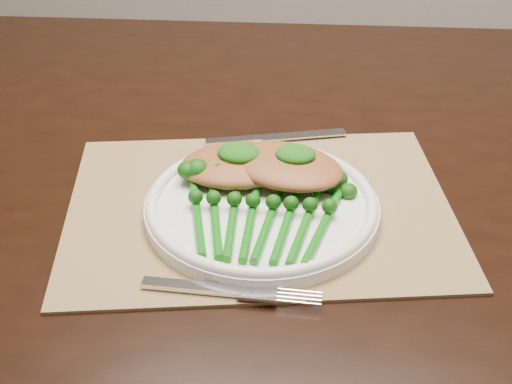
% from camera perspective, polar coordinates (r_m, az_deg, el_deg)
% --- Properties ---
extents(dining_table, '(1.70, 1.09, 0.75)m').
position_cam_1_polar(dining_table, '(1.19, 2.40, -11.86)').
color(dining_table, black).
rests_on(dining_table, ground).
extents(placemat, '(0.51, 0.43, 0.00)m').
position_cam_1_polar(placemat, '(0.83, 0.29, -1.28)').
color(placemat, olive).
rests_on(placemat, dining_table).
extents(dinner_plate, '(0.27, 0.27, 0.02)m').
position_cam_1_polar(dinner_plate, '(0.81, 0.46, -1.07)').
color(dinner_plate, white).
rests_on(dinner_plate, placemat).
extents(knife, '(0.18, 0.08, 0.01)m').
position_cam_1_polar(knife, '(0.96, 0.52, 4.31)').
color(knife, silver).
rests_on(knife, placemat).
extents(fork, '(0.18, 0.03, 0.01)m').
position_cam_1_polar(fork, '(0.71, -1.07, -7.98)').
color(fork, silver).
rests_on(fork, placemat).
extents(chicken_fillet_left, '(0.17, 0.14, 0.03)m').
position_cam_1_polar(chicken_fillet_left, '(0.85, -1.23, 2.22)').
color(chicken_fillet_left, '#96562B').
rests_on(chicken_fillet_left, dinner_plate).
extents(chicken_fillet_right, '(0.16, 0.13, 0.03)m').
position_cam_1_polar(chicken_fillet_right, '(0.84, 2.37, 2.12)').
color(chicken_fillet_right, '#96562B').
rests_on(chicken_fillet_right, dinner_plate).
extents(pesto_dollop_left, '(0.05, 0.04, 0.02)m').
position_cam_1_polar(pesto_dollop_left, '(0.85, -1.38, 3.15)').
color(pesto_dollop_left, '#0E480A').
rests_on(pesto_dollop_left, chicken_fillet_left).
extents(pesto_dollop_right, '(0.05, 0.04, 0.02)m').
position_cam_1_polar(pesto_dollop_right, '(0.83, 3.17, 3.03)').
color(pesto_dollop_right, '#0E480A').
rests_on(pesto_dollop_right, chicken_fillet_right).
extents(broccolini_bundle, '(0.17, 0.19, 0.04)m').
position_cam_1_polar(broccolini_bundle, '(0.78, 0.31, -2.23)').
color(broccolini_bundle, '#0D640D').
rests_on(broccolini_bundle, dinner_plate).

